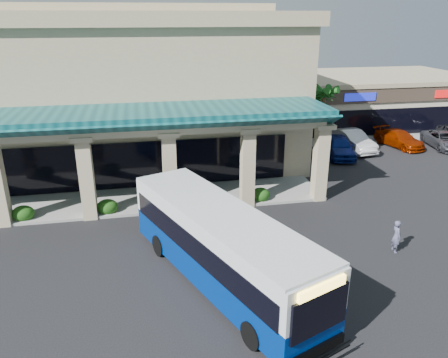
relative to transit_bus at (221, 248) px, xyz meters
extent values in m
plane|color=black|center=(1.53, 2.38, -1.65)|extent=(110.00, 110.00, 0.00)
imported|color=#525474|center=(8.66, 0.88, -0.83)|extent=(0.44, 0.62, 1.62)
imported|color=navy|center=(12.51, 15.42, -0.81)|extent=(2.89, 5.22, 1.68)
imported|color=silver|center=(14.36, 16.82, -0.80)|extent=(2.41, 5.30, 1.68)
imported|color=#912402|center=(18.86, 17.02, -0.95)|extent=(2.98, 5.13, 1.40)
imported|color=#42434C|center=(22.43, 15.93, -0.96)|extent=(3.11, 5.29, 1.38)
camera|label=1|loc=(-2.98, -15.59, 9.05)|focal=35.00mm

